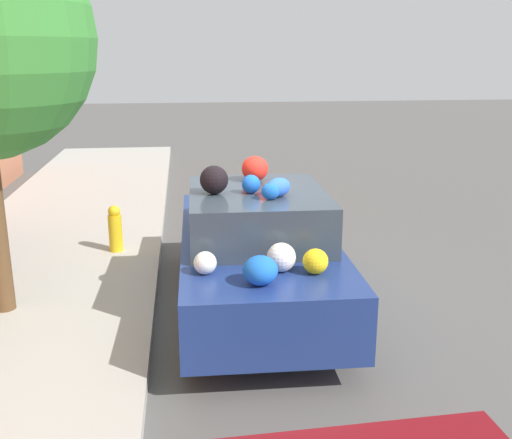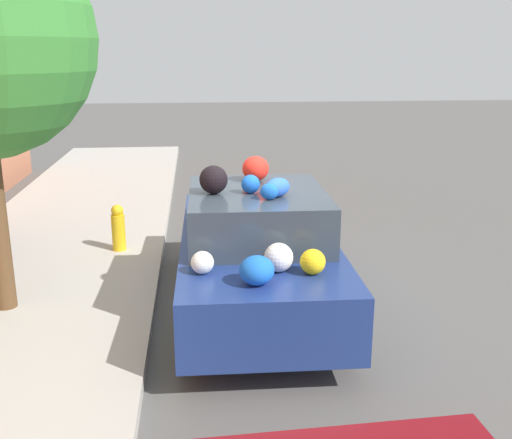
% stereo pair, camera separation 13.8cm
% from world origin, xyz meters
% --- Properties ---
extents(ground_plane, '(60.00, 60.00, 0.00)m').
position_xyz_m(ground_plane, '(0.00, 0.00, 0.00)').
color(ground_plane, '#565451').
extents(sidewalk_curb, '(24.00, 3.20, 0.15)m').
position_xyz_m(sidewalk_curb, '(0.00, 2.70, 0.07)').
color(sidewalk_curb, '#B2ADA3').
rests_on(sidewalk_curb, ground).
extents(fire_hydrant, '(0.20, 0.20, 0.70)m').
position_xyz_m(fire_hydrant, '(1.97, 1.74, 0.49)').
color(fire_hydrant, gold).
rests_on(fire_hydrant, sidewalk_curb).
extents(art_car, '(4.11, 1.84, 1.82)m').
position_xyz_m(art_car, '(-0.04, -0.12, 0.78)').
color(art_car, navy).
rests_on(art_car, ground).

